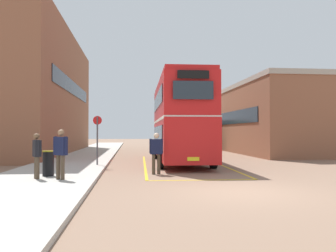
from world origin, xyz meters
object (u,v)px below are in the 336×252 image
object	(u,v)px
pedestrian_waiting_near	(37,153)
litter_bin	(48,163)
double_decker_bus	(179,120)
single_deck_bus	(194,133)
bus_stop_sign	(97,135)
pedestrian_waiting_far	(61,150)
pedestrian_boarding	(156,150)

from	to	relation	value
pedestrian_waiting_near	litter_bin	distance (m)	0.89
double_decker_bus	pedestrian_waiting_near	world-z (taller)	double_decker_bus
single_deck_bus	bus_stop_sign	bearing A→B (deg)	-113.17
pedestrian_waiting_near	bus_stop_sign	size ratio (longest dim) A/B	0.65
pedestrian_waiting_near	pedestrian_waiting_far	world-z (taller)	pedestrian_waiting_far
pedestrian_waiting_far	pedestrian_boarding	bearing A→B (deg)	33.07
pedestrian_waiting_near	bus_stop_sign	xyz separation A→B (m)	(1.61, 5.16, 0.58)
single_deck_bus	pedestrian_boarding	distance (m)	24.23
pedestrian_boarding	litter_bin	world-z (taller)	pedestrian_boarding
pedestrian_waiting_far	pedestrian_waiting_near	bearing A→B (deg)	161.71
single_deck_bus	litter_bin	world-z (taller)	single_deck_bus
pedestrian_waiting_near	bus_stop_sign	world-z (taller)	bus_stop_sign
pedestrian_waiting_far	litter_bin	distance (m)	1.33
single_deck_bus	pedestrian_waiting_near	xyz separation A→B (m)	(-10.30, -25.47, -0.58)
litter_bin	pedestrian_waiting_far	bearing A→B (deg)	-57.86
pedestrian_boarding	bus_stop_sign	size ratio (longest dim) A/B	0.71
double_decker_bus	pedestrian_boarding	distance (m)	5.90
double_decker_bus	single_deck_bus	xyz separation A→B (m)	(4.19, 18.05, -0.87)
double_decker_bus	single_deck_bus	bearing A→B (deg)	76.95
double_decker_bus	pedestrian_waiting_far	size ratio (longest dim) A/B	6.19
pedestrian_boarding	litter_bin	bearing A→B (deg)	-163.23
pedestrian_boarding	bus_stop_sign	bearing A→B (deg)	131.00
pedestrian_boarding	double_decker_bus	bearing A→B (deg)	72.14
pedestrian_waiting_far	bus_stop_sign	size ratio (longest dim) A/B	0.71
litter_bin	pedestrian_boarding	bearing A→B (deg)	16.77
double_decker_bus	litter_bin	bearing A→B (deg)	-131.40
single_deck_bus	pedestrian_waiting_near	bearing A→B (deg)	-112.02
single_deck_bus	bus_stop_sign	distance (m)	22.10
single_deck_bus	pedestrian_waiting_far	world-z (taller)	single_deck_bus
single_deck_bus	pedestrian_waiting_near	world-z (taller)	single_deck_bus
pedestrian_boarding	single_deck_bus	bearing A→B (deg)	75.81
pedestrian_waiting_near	litter_bin	world-z (taller)	pedestrian_waiting_near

